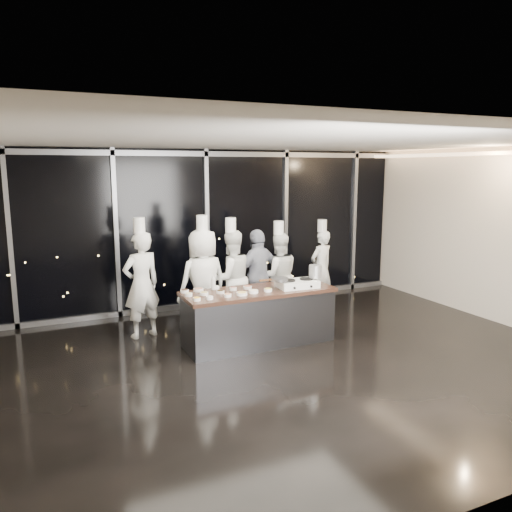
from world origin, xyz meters
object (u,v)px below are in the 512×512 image
Objects in this scene: guest at (258,276)px; frying_pan at (279,279)px; stock_pot at (315,271)px; chef_center at (231,278)px; chef_right at (278,275)px; demo_counter at (259,317)px; chef_far_left at (142,284)px; chef_left at (203,281)px; chef_side at (321,266)px; stove at (297,284)px.

frying_pan is at bearing 64.41° from guest.
chef_center reaches higher than stock_pot.
chef_right reaches higher than guest.
demo_counter is 1.29m from guest.
chef_far_left reaches higher than frying_pan.
chef_left is at bearing 147.42° from stock_pot.
chef_far_left is (-1.95, 1.22, -0.15)m from frying_pan.
guest is 0.97× the size of chef_side.
chef_far_left reaches higher than stove.
guest is at bearing 65.36° from demo_counter.
demo_counter is at bearing 49.05° from guest.
demo_counter is at bearing 167.19° from frying_pan.
stock_pot is at bearing 126.33° from chef_center.
chef_left is at bearing -1.52° from chef_side.
chef_right is 1.33m from chef_side.
frying_pan is 0.27× the size of chef_right.
chef_center is (-0.35, 1.19, -0.19)m from frying_pan.
stove is 0.33× the size of chef_far_left.
frying_pan is 1.24m from guest.
chef_far_left reaches higher than chef_right.
frying_pan is at bearing 176.37° from stock_pot.
chef_far_left is (-2.61, 1.26, -0.23)m from stock_pot.
stove is at bearing 32.17° from chef_side.
guest is (-0.14, 1.23, -0.10)m from stove.
stock_pot is 1.35m from chef_right.
chef_side is (1.69, 0.53, -0.06)m from guest.
guest is (0.55, 0.02, -0.01)m from chef_center.
chef_right is (0.31, 1.29, -0.14)m from stove.
stock_pot is 1.92m from chef_left.
chef_left is at bearing 16.25° from chef_center.
stove is 0.39× the size of guest.
frying_pan is at bearing -16.69° from demo_counter.
guest is (1.15, 0.22, -0.06)m from chef_left.
frying_pan is 0.25× the size of chef_left.
stove is 2.60m from chef_far_left.
chef_center is (-0.69, 1.21, -0.09)m from stove.
chef_far_left is 1.03× the size of chef_center.
chef_far_left reaches higher than chef_side.
chef_left is 2.94m from chef_side.
stove is 3.20× the size of stock_pot.
stock_pot is at bearing 93.87° from guest.
chef_far_left is 3.88m from chef_side.
guest is (0.20, 1.21, -0.20)m from frying_pan.
guest is 0.45m from chef_right.
stock_pot is at bearing -7.96° from demo_counter.
stove is at bearing 0.22° from frying_pan.
chef_left is (-1.28, 1.01, -0.04)m from stove.
chef_far_left is at bearing 154.19° from stock_pot.
stove is at bearing 88.86° from chef_right.
chef_right is at bearing 4.11° from chef_side.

